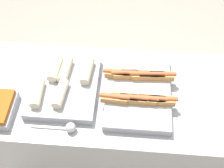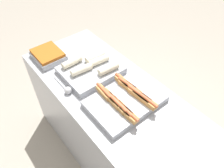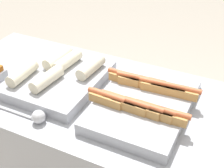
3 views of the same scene
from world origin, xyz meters
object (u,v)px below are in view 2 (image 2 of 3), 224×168
object	(u,v)px
tray_wraps	(91,69)
tray_side_front	(48,55)
serving_spoon_near	(67,90)
tray_hotdogs	(125,100)

from	to	relation	value
tray_wraps	tray_side_front	distance (m)	0.42
serving_spoon_near	tray_side_front	bearing A→B (deg)	170.09
tray_hotdogs	serving_spoon_near	bearing A→B (deg)	-143.77
tray_side_front	tray_hotdogs	bearing A→B (deg)	12.75
tray_hotdogs	tray_side_front	bearing A→B (deg)	-167.25
tray_side_front	serving_spoon_near	size ratio (longest dim) A/B	1.13
tray_hotdogs	tray_side_front	world-z (taller)	tray_hotdogs
tray_wraps	serving_spoon_near	world-z (taller)	tray_wraps
tray_side_front	serving_spoon_near	xyz separation A→B (m)	(0.44, -0.08, -0.01)
tray_side_front	serving_spoon_near	world-z (taller)	tray_side_front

